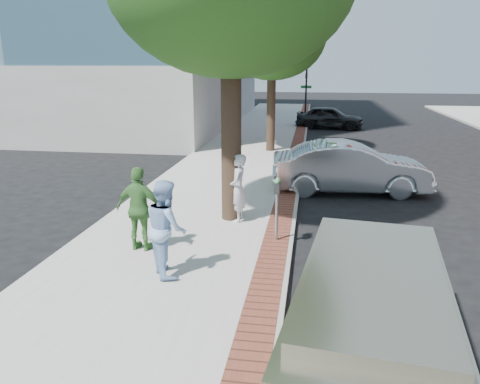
% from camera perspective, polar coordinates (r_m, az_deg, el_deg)
% --- Properties ---
extents(ground, '(120.00, 120.00, 0.00)m').
position_cam_1_polar(ground, '(10.69, 0.42, -7.30)').
color(ground, black).
rests_on(ground, ground).
extents(sidewalk, '(5.00, 60.00, 0.15)m').
position_cam_1_polar(sidewalk, '(18.44, -0.54, 2.76)').
color(sidewalk, '#9E9991').
rests_on(sidewalk, ground).
extents(brick_strip, '(0.60, 60.00, 0.01)m').
position_cam_1_polar(brick_strip, '(18.20, 6.32, 2.75)').
color(brick_strip, brown).
rests_on(brick_strip, sidewalk).
extents(curb, '(0.10, 60.00, 0.15)m').
position_cam_1_polar(curb, '(18.21, 7.41, 2.47)').
color(curb, gray).
rests_on(curb, ground).
extents(office_base, '(18.20, 22.20, 4.00)m').
position_cam_1_polar(office_base, '(34.94, -15.89, 11.41)').
color(office_base, gray).
rests_on(office_base, ground).
extents(signal_near, '(0.70, 0.15, 3.80)m').
position_cam_1_polar(signal_near, '(31.81, 8.05, 11.94)').
color(signal_near, black).
rests_on(signal_near, ground).
extents(tree_far, '(4.80, 4.80, 7.14)m').
position_cam_1_polar(tree_far, '(21.86, 3.96, 18.50)').
color(tree_far, black).
rests_on(tree_far, sidewalk).
extents(parking_meter, '(0.12, 0.32, 1.47)m').
position_cam_1_polar(parking_meter, '(10.65, 4.54, -0.56)').
color(parking_meter, gray).
rests_on(parking_meter, sidewalk).
extents(person_gray, '(0.43, 0.65, 1.76)m').
position_cam_1_polar(person_gray, '(11.99, -0.23, 0.47)').
color(person_gray, silver).
rests_on(person_gray, sidewalk).
extents(person_officer, '(1.09, 1.15, 1.88)m').
position_cam_1_polar(person_officer, '(9.09, -8.98, -4.30)').
color(person_officer, '#92B6E1').
rests_on(person_officer, sidewalk).
extents(person_green, '(1.13, 0.57, 1.86)m').
position_cam_1_polar(person_green, '(10.35, -12.10, -2.06)').
color(person_green, '#457E39').
rests_on(person_green, sidewalk).
extents(sedan_silver, '(5.18, 2.19, 1.66)m').
position_cam_1_polar(sedan_silver, '(15.66, 13.28, 2.88)').
color(sedan_silver, silver).
rests_on(sedan_silver, ground).
extents(bg_car, '(4.46, 2.24, 1.46)m').
position_cam_1_polar(bg_car, '(31.11, 10.88, 8.93)').
color(bg_car, black).
rests_on(bg_car, ground).
extents(van, '(2.34, 4.82, 1.71)m').
position_cam_1_polar(van, '(6.51, 15.68, -14.63)').
color(van, gray).
rests_on(van, ground).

